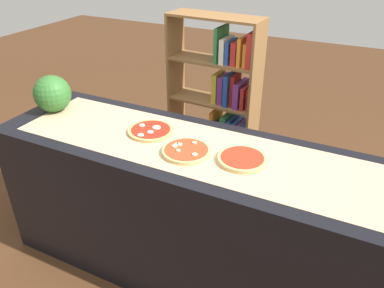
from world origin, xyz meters
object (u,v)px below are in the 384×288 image
at_px(pizza_plain_2, 242,159).
at_px(bookshelf, 225,105).
at_px(pizza_mushroom_1, 186,151).
at_px(pizza_mozzarella_0, 151,131).
at_px(watermelon, 52,94).

distance_m(pizza_plain_2, bookshelf, 1.23).
xyz_separation_m(pizza_plain_2, bookshelf, (-0.52, 1.09, -0.25)).
distance_m(pizza_mushroom_1, bookshelf, 1.19).
bearing_deg(pizza_mushroom_1, pizza_plain_2, 10.56).
bearing_deg(pizza_plain_2, pizza_mushroom_1, -169.44).
bearing_deg(pizza_mushroom_1, pizza_mozzarella_0, 158.13).
height_order(pizza_plain_2, bookshelf, bookshelf).
distance_m(pizza_mozzarella_0, bookshelf, 1.06).
xyz_separation_m(pizza_mozzarella_0, bookshelf, (0.05, 1.03, -0.25)).
height_order(watermelon, bookshelf, bookshelf).
bearing_deg(bookshelf, pizza_plain_2, -64.49).
relative_size(pizza_mozzarella_0, bookshelf, 0.19).
height_order(pizza_plain_2, watermelon, watermelon).
xyz_separation_m(watermelon, bookshelf, (0.74, 1.05, -0.35)).
bearing_deg(pizza_mozzarella_0, watermelon, -178.72).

